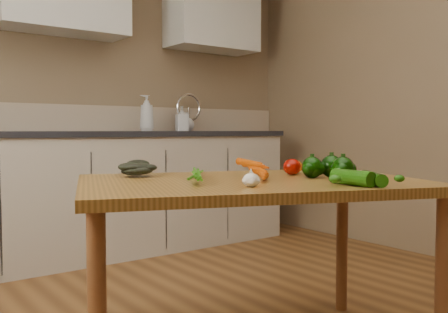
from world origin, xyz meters
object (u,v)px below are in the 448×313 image
pepper_a (312,167)px  zucchini_a (373,178)px  table (251,199)px  tomato_a (292,167)px  carrot_bunch (238,171)px  leafy_greens (142,166)px  pepper_b (331,166)px  zucchini_b (352,178)px  garlic_bulb (251,180)px  soap_bottle_a (147,113)px  tomato_b (295,167)px  pepper_c (343,168)px  tomato_c (330,168)px  soap_bottle_b (182,119)px  soap_bottle_c (187,122)px

pepper_a → zucchini_a: pepper_a is taller
table → tomato_a: (0.28, 0.06, 0.11)m
carrot_bunch → leafy_greens: 0.42m
carrot_bunch → leafy_greens: (-0.25, 0.34, 0.01)m
pepper_a → pepper_b: size_ratio=0.95×
zucchini_b → garlic_bulb: bearing=150.9°
soap_bottle_a → tomato_b: soap_bottle_a is taller
zucchini_a → pepper_c: bearing=69.9°
leafy_greens → tomato_a: 0.65m
carrot_bunch → pepper_b: 0.40m
pepper_c → tomato_c: bearing=54.7°
tomato_b → soap_bottle_a: bearing=82.6°
soap_bottle_a → tomato_c: soap_bottle_a is taller
soap_bottle_b → pepper_a: soap_bottle_b is taller
table → carrot_bunch: (-0.04, 0.03, 0.11)m
leafy_greens → zucchini_b: 0.87m
table → leafy_greens: (-0.29, 0.37, 0.13)m
carrot_bunch → zucchini_b: carrot_bunch is taller
tomato_b → tomato_c: size_ratio=1.06×
carrot_bunch → tomato_b: bearing=31.8°
zucchini_b → zucchini_a: bearing=-21.8°
carrot_bunch → pepper_c: bearing=-14.0°
tomato_b → zucchini_b: bearing=-112.0°
table → leafy_greens: bearing=149.0°
leafy_greens → tomato_a: (0.56, -0.32, -0.01)m
table → soap_bottle_a: soap_bottle_a is taller
pepper_b → carrot_bunch: bearing=157.8°
garlic_bulb → soap_bottle_a: bearing=70.9°
table → soap_bottle_b: 2.22m
soap_bottle_c → zucchini_b: (-0.86, -2.44, -0.24)m
garlic_bulb → tomato_c: 0.61m
soap_bottle_b → zucchini_b: soap_bottle_b is taller
leafy_greens → pepper_b: bearing=-38.5°
pepper_a → tomato_b: bearing=63.5°
table → garlic_bulb: bearing=-109.0°
tomato_a → tomato_c: 0.17m
soap_bottle_a → zucchini_b: 2.42m
pepper_a → tomato_a: 0.15m
garlic_bulb → zucchini_a: size_ratio=0.30×
tomato_a → pepper_a: bearing=-101.8°
table → leafy_greens: size_ratio=8.15×
pepper_b → tomato_a: bearing=107.2°
pepper_a → tomato_a: size_ratio=1.10×
tomato_c → carrot_bunch: bearing=171.3°
soap_bottle_c → carrot_bunch: (-1.05, -2.03, -0.24)m
zucchini_a → pepper_a: bearing=86.4°
table → tomato_b: bearing=37.9°
pepper_a → zucchini_a: size_ratio=0.46×
carrot_bunch → tomato_b: 0.39m
soap_bottle_c → garlic_bulb: (-1.18, -2.26, -0.24)m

